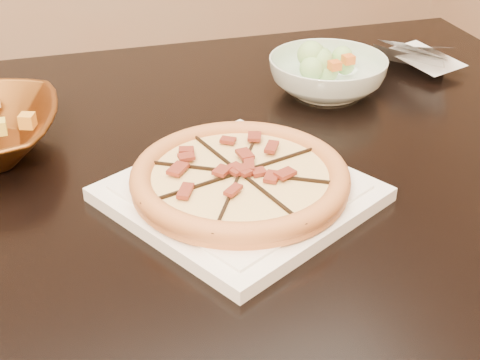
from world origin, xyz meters
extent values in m
cube|color=black|center=(-0.11, -0.11, 0.73)|extent=(1.58, 1.10, 0.04)
cylinder|color=black|center=(0.56, 0.28, 0.35)|extent=(0.07, 0.07, 0.71)
cube|color=white|center=(-0.01, -0.24, 0.76)|extent=(0.37, 0.37, 0.02)
cube|color=white|center=(-0.01, -0.24, 0.77)|extent=(0.31, 0.31, 0.00)
cylinder|color=#DC824A|center=(-0.01, -0.24, 0.78)|extent=(0.27, 0.27, 0.01)
torus|color=#DC824A|center=(-0.01, -0.24, 0.79)|extent=(0.27, 0.27, 0.03)
cylinder|color=#FFF59D|center=(-0.01, -0.24, 0.79)|extent=(0.22, 0.22, 0.01)
cube|color=black|center=(-0.01, -0.24, 0.79)|extent=(0.05, 0.26, 0.01)
cube|color=black|center=(-0.01, -0.24, 0.79)|extent=(0.22, 0.15, 0.01)
cube|color=black|center=(-0.01, -0.24, 0.79)|extent=(0.26, 0.05, 0.01)
cube|color=black|center=(-0.01, -0.24, 0.79)|extent=(0.15, 0.22, 0.01)
cube|color=maroon|center=(0.01, -0.24, 0.79)|extent=(0.03, 0.02, 0.00)
cube|color=maroon|center=(0.03, -0.22, 0.79)|extent=(0.03, 0.02, 0.00)
cube|color=maroon|center=(0.04, -0.19, 0.79)|extent=(0.03, 0.03, 0.00)
cube|color=maroon|center=(0.00, -0.22, 0.79)|extent=(0.02, 0.03, 0.00)
cube|color=maroon|center=(0.00, -0.19, 0.79)|extent=(0.02, 0.03, 0.00)
cube|color=maroon|center=(-0.02, -0.16, 0.79)|extent=(0.02, 0.03, 0.00)
cube|color=maroon|center=(-0.03, -0.21, 0.79)|extent=(0.02, 0.03, 0.00)
cube|color=maroon|center=(-0.05, -0.19, 0.79)|extent=(0.03, 0.03, 0.00)
cube|color=maroon|center=(-0.08, -0.19, 0.79)|extent=(0.03, 0.02, 0.00)
cube|color=maroon|center=(-0.05, -0.23, 0.79)|extent=(0.03, 0.02, 0.00)
cube|color=maroon|center=(-0.08, -0.24, 0.79)|extent=(0.02, 0.01, 0.00)
cube|color=maroon|center=(-0.04, -0.25, 0.79)|extent=(0.03, 0.02, 0.00)
cube|color=maroon|center=(-0.05, -0.27, 0.79)|extent=(0.03, 0.03, 0.00)
cube|color=maroon|center=(-0.06, -0.30, 0.79)|extent=(0.03, 0.03, 0.00)
cube|color=maroon|center=(-0.02, -0.27, 0.79)|extent=(0.02, 0.03, 0.00)
cube|color=maroon|center=(-0.02, -0.30, 0.79)|extent=(0.02, 0.02, 0.00)
cube|color=maroon|center=(0.01, -0.32, 0.79)|extent=(0.02, 0.03, 0.00)
cube|color=maroon|center=(0.01, -0.27, 0.79)|extent=(0.02, 0.03, 0.00)
cube|color=maroon|center=(0.04, -0.28, 0.79)|extent=(0.03, 0.03, 0.00)
cube|color=maroon|center=(0.01, -0.25, 0.79)|extent=(0.03, 0.02, 0.00)
cube|color=maroon|center=(0.03, -0.25, 0.79)|extent=(0.03, 0.02, 0.00)
imported|color=silver|center=(0.25, 0.02, 0.78)|extent=(0.26, 0.26, 0.06)
sphere|color=#98CA6B|center=(0.25, 0.02, 0.83)|extent=(0.04, 0.04, 0.04)
sphere|color=#98CA6B|center=(0.26, 0.03, 0.83)|extent=(0.04, 0.04, 0.04)
sphere|color=#98CA6B|center=(0.26, 0.05, 0.83)|extent=(0.04, 0.04, 0.04)
sphere|color=#98CA6B|center=(0.25, 0.03, 0.83)|extent=(0.04, 0.04, 0.04)
sphere|color=#98CA6B|center=(0.23, 0.03, 0.83)|extent=(0.04, 0.04, 0.04)
sphere|color=#98CA6B|center=(0.25, 0.02, 0.83)|extent=(0.04, 0.04, 0.04)
sphere|color=#98CA6B|center=(0.23, 0.01, 0.83)|extent=(0.04, 0.04, 0.04)
sphere|color=#98CA6B|center=(0.24, -0.02, 0.83)|extent=(0.04, 0.04, 0.04)
sphere|color=#98CA6B|center=(0.25, 0.01, 0.83)|extent=(0.04, 0.04, 0.04)
sphere|color=#98CA6B|center=(0.27, 0.00, 0.83)|extent=(0.04, 0.04, 0.04)
cube|color=orange|center=(0.27, 0.04, 0.82)|extent=(0.02, 0.02, 0.01)
cube|color=orange|center=(0.22, 0.03, 0.82)|extent=(0.02, 0.02, 0.01)
cube|color=orange|center=(0.25, -0.01, 0.82)|extent=(0.02, 0.02, 0.01)
camera|label=1|loc=(-0.28, -0.90, 1.21)|focal=50.00mm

